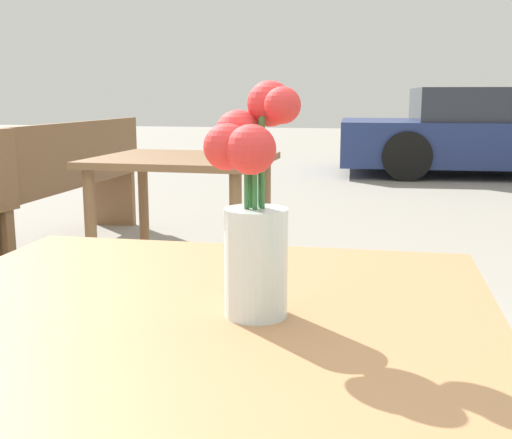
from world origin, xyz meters
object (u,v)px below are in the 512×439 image
bench_near (65,180)px  parked_car (504,133)px  table_front (181,376)px  flower_vase (254,214)px  table_back (184,186)px

bench_near → parked_car: (3.44, 5.16, 0.07)m
table_front → flower_vase: (0.10, 0.03, 0.24)m
bench_near → table_back: (1.17, -1.05, 0.14)m
bench_near → table_front: bearing=-58.3°
table_front → bench_near: (-1.82, 2.94, -0.14)m
table_front → bench_near: bench_near is taller
table_front → bench_near: size_ratio=0.49×
table_front → flower_vase: size_ratio=2.90×
flower_vase → parked_car: parked_car is taller
table_back → table_front: bearing=-71.1°
table_front → flower_vase: 0.26m
table_front → parked_car: bearing=78.7°
table_front → table_back: bearing=108.9°
bench_near → parked_car: bearing=56.3°
flower_vase → bench_near: bearing=123.4°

